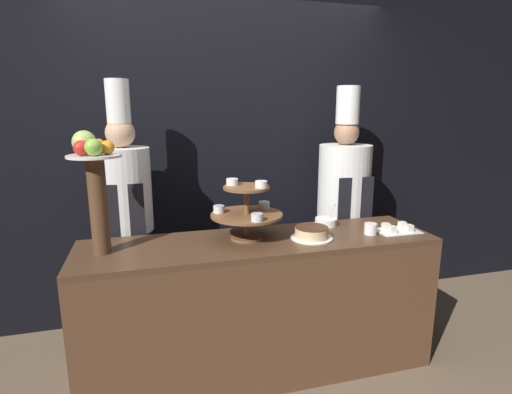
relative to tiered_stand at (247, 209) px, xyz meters
name	(u,v)px	position (x,y,z in m)	size (l,w,h in m)	color
wall_back	(230,145)	(0.08, 0.85, 0.32)	(10.00, 0.06, 2.80)	black
buffet_counter	(260,306)	(0.08, -0.04, -0.63)	(2.20, 0.58, 0.89)	brown
tiered_stand	(247,209)	(0.00, 0.00, 0.00)	(0.44, 0.44, 0.37)	brown
fruit_pedestal	(95,177)	(-0.85, -0.03, 0.25)	(0.28, 0.28, 0.68)	brown
cake_round	(312,233)	(0.39, -0.10, -0.15)	(0.26, 0.26, 0.08)	white
cup_white	(370,229)	(0.79, -0.12, -0.15)	(0.08, 0.08, 0.07)	white
cake_square_tray	(397,229)	(1.00, -0.12, -0.17)	(0.28, 0.18, 0.05)	white
serving_bowl_far	(326,222)	(0.60, 0.13, -0.16)	(0.15, 0.15, 0.15)	white
chef_left	(126,212)	(-0.73, 0.46, -0.08)	(0.36, 0.36, 1.87)	#38332D
chef_center_left	(343,200)	(0.90, 0.46, -0.10)	(0.40, 0.40, 1.85)	black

